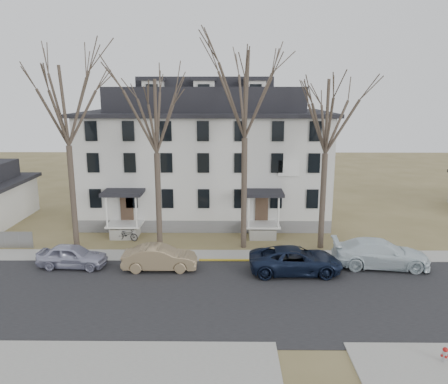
{
  "coord_description": "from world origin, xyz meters",
  "views": [
    {
      "loc": [
        -0.12,
        -19.81,
        10.87
      ],
      "look_at": [
        -0.39,
        9.0,
        4.24
      ],
      "focal_mm": 35.0,
      "sensor_mm": 36.0,
      "label": 1
    }
  ],
  "objects_px": {
    "car_silver": "(72,256)",
    "fire_hydrant": "(445,355)",
    "tree_far_left": "(65,100)",
    "car_white": "(380,254)",
    "bicycle_left": "(127,235)",
    "tree_mid_right": "(327,111)",
    "car_navy": "(296,261)",
    "boarding_house": "(207,156)",
    "tree_center": "(245,88)",
    "tree_mid_left": "(155,111)",
    "car_tan": "(160,258)"
  },
  "relations": [
    {
      "from": "car_silver",
      "to": "fire_hydrant",
      "type": "xyz_separation_m",
      "value": [
        18.7,
        -9.86,
        -0.37
      ]
    },
    {
      "from": "tree_far_left",
      "to": "fire_hydrant",
      "type": "bearing_deg",
      "value": -34.66
    },
    {
      "from": "car_white",
      "to": "bicycle_left",
      "type": "distance_m",
      "value": 17.82
    },
    {
      "from": "tree_mid_right",
      "to": "car_white",
      "type": "distance_m",
      "value": 9.89
    },
    {
      "from": "tree_mid_right",
      "to": "car_silver",
      "type": "height_order",
      "value": "tree_mid_right"
    },
    {
      "from": "fire_hydrant",
      "to": "car_white",
      "type": "bearing_deg",
      "value": 85.68
    },
    {
      "from": "tree_far_left",
      "to": "tree_mid_right",
      "type": "height_order",
      "value": "tree_far_left"
    },
    {
      "from": "tree_mid_right",
      "to": "car_silver",
      "type": "distance_m",
      "value": 19.07
    },
    {
      "from": "tree_mid_right",
      "to": "bicycle_left",
      "type": "bearing_deg",
      "value": 175.0
    },
    {
      "from": "tree_far_left",
      "to": "car_navy",
      "type": "xyz_separation_m",
      "value": [
        15.03,
        -4.52,
        -9.56
      ]
    },
    {
      "from": "boarding_house",
      "to": "fire_hydrant",
      "type": "height_order",
      "value": "boarding_house"
    },
    {
      "from": "boarding_house",
      "to": "car_white",
      "type": "xyz_separation_m",
      "value": [
        11.53,
        -11.69,
        -4.51
      ]
    },
    {
      "from": "boarding_house",
      "to": "car_navy",
      "type": "bearing_deg",
      "value": -64.58
    },
    {
      "from": "boarding_house",
      "to": "tree_far_left",
      "type": "relative_size",
      "value": 1.52
    },
    {
      "from": "tree_far_left",
      "to": "tree_mid_right",
      "type": "bearing_deg",
      "value": 0.0
    },
    {
      "from": "bicycle_left",
      "to": "fire_hydrant",
      "type": "height_order",
      "value": "bicycle_left"
    },
    {
      "from": "car_silver",
      "to": "car_white",
      "type": "relative_size",
      "value": 0.72
    },
    {
      "from": "tree_far_left",
      "to": "fire_hydrant",
      "type": "height_order",
      "value": "tree_far_left"
    },
    {
      "from": "boarding_house",
      "to": "car_white",
      "type": "height_order",
      "value": "boarding_house"
    },
    {
      "from": "tree_far_left",
      "to": "car_silver",
      "type": "relative_size",
      "value": 3.18
    },
    {
      "from": "tree_center",
      "to": "tree_mid_right",
      "type": "relative_size",
      "value": 1.15
    },
    {
      "from": "tree_center",
      "to": "car_silver",
      "type": "relative_size",
      "value": 3.41
    },
    {
      "from": "car_silver",
      "to": "tree_mid_left",
      "type": "bearing_deg",
      "value": -48.78
    },
    {
      "from": "car_tan",
      "to": "fire_hydrant",
      "type": "relative_size",
      "value": 6.35
    },
    {
      "from": "car_navy",
      "to": "car_tan",
      "type": "bearing_deg",
      "value": 86.42
    },
    {
      "from": "car_silver",
      "to": "car_white",
      "type": "bearing_deg",
      "value": -85.57
    },
    {
      "from": "car_white",
      "to": "tree_far_left",
      "type": "bearing_deg",
      "value": 85.43
    },
    {
      "from": "tree_mid_left",
      "to": "bicycle_left",
      "type": "distance_m",
      "value": 9.59
    },
    {
      "from": "car_silver",
      "to": "car_white",
      "type": "distance_m",
      "value": 19.47
    },
    {
      "from": "tree_far_left",
      "to": "fire_hydrant",
      "type": "distance_m",
      "value": 26.01
    },
    {
      "from": "tree_mid_right",
      "to": "boarding_house",
      "type": "bearing_deg",
      "value": 136.19
    },
    {
      "from": "tree_mid_right",
      "to": "fire_hydrant",
      "type": "relative_size",
      "value": 17.61
    },
    {
      "from": "car_tan",
      "to": "fire_hydrant",
      "type": "distance_m",
      "value": 16.22
    },
    {
      "from": "tree_far_left",
      "to": "car_tan",
      "type": "bearing_deg",
      "value": -31.91
    },
    {
      "from": "car_silver",
      "to": "car_tan",
      "type": "relative_size",
      "value": 0.94
    },
    {
      "from": "boarding_house",
      "to": "car_navy",
      "type": "relative_size",
      "value": 3.67
    },
    {
      "from": "boarding_house",
      "to": "bicycle_left",
      "type": "height_order",
      "value": "boarding_house"
    },
    {
      "from": "car_white",
      "to": "bicycle_left",
      "type": "height_order",
      "value": "car_white"
    },
    {
      "from": "tree_mid_right",
      "to": "car_navy",
      "type": "bearing_deg",
      "value": -118.66
    },
    {
      "from": "car_tan",
      "to": "tree_far_left",
      "type": "bearing_deg",
      "value": 56.73
    },
    {
      "from": "car_tan",
      "to": "tree_mid_right",
      "type": "bearing_deg",
      "value": -70.5
    },
    {
      "from": "car_navy",
      "to": "car_white",
      "type": "xyz_separation_m",
      "value": [
        5.5,
        0.99,
        0.08
      ]
    },
    {
      "from": "tree_mid_left",
      "to": "tree_mid_right",
      "type": "relative_size",
      "value": 1.0
    },
    {
      "from": "tree_far_left",
      "to": "tree_mid_left",
      "type": "height_order",
      "value": "tree_far_left"
    },
    {
      "from": "car_silver",
      "to": "car_tan",
      "type": "bearing_deg",
      "value": -89.75
    },
    {
      "from": "tree_far_left",
      "to": "car_tan",
      "type": "height_order",
      "value": "tree_far_left"
    },
    {
      "from": "car_navy",
      "to": "car_white",
      "type": "height_order",
      "value": "car_white"
    },
    {
      "from": "car_silver",
      "to": "bicycle_left",
      "type": "height_order",
      "value": "car_silver"
    },
    {
      "from": "car_silver",
      "to": "tree_far_left",
      "type": "bearing_deg",
      "value": 19.14
    },
    {
      "from": "tree_mid_left",
      "to": "tree_mid_right",
      "type": "xyz_separation_m",
      "value": [
        11.5,
        0.0,
        0.0
      ]
    }
  ]
}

